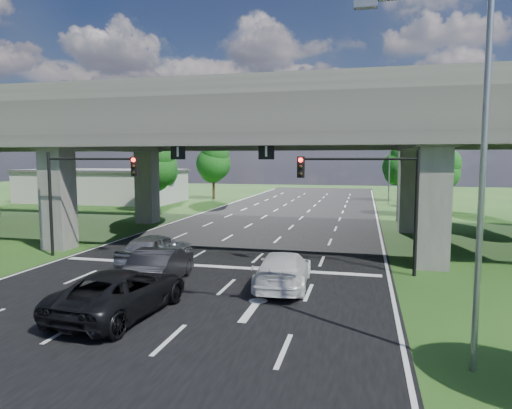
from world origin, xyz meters
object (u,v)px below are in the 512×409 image
at_px(signal_left, 83,184).
at_px(streetlight_beyond, 386,157).
at_px(streetlight_near, 467,149).
at_px(car_dark, 161,265).
at_px(streetlight_far, 394,156).
at_px(signal_right, 370,188).
at_px(car_white, 283,270).
at_px(car_trailing, 122,292).
at_px(car_silver, 156,249).

xyz_separation_m(signal_left, streetlight_beyond, (17.92, 36.06, 1.66)).
xyz_separation_m(streetlight_near, car_dark, (-11.29, 5.82, -4.99)).
xyz_separation_m(signal_left, streetlight_near, (17.92, -9.94, 1.66)).
bearing_deg(streetlight_far, signal_left, -131.78).
distance_m(streetlight_near, car_dark, 13.65).
distance_m(streetlight_far, streetlight_beyond, 16.00).
bearing_deg(signal_right, streetlight_near, -77.12).
bearing_deg(signal_left, car_white, -15.77).
distance_m(streetlight_near, streetlight_beyond, 46.00).
bearing_deg(car_dark, signal_left, -38.86).
distance_m(streetlight_far, car_trailing, 30.70).
bearing_deg(signal_left, signal_right, 0.00).
relative_size(signal_left, streetlight_beyond, 0.60).
bearing_deg(streetlight_near, streetlight_beyond, 90.00).
bearing_deg(car_trailing, signal_left, -44.33).
xyz_separation_m(streetlight_far, car_trailing, (-10.91, -28.25, -4.99)).
bearing_deg(car_trailing, car_white, -131.31).
bearing_deg(car_trailing, streetlight_beyond, -98.73).
bearing_deg(signal_right, car_white, -136.57).
bearing_deg(streetlight_far, car_silver, -121.92).
height_order(streetlight_near, streetlight_beyond, same).
height_order(streetlight_beyond, car_silver, streetlight_beyond).
distance_m(signal_right, car_dark, 10.46).
height_order(car_dark, car_trailing, car_dark).
relative_size(streetlight_near, streetlight_beyond, 1.00).
bearing_deg(car_dark, streetlight_far, -122.01).
bearing_deg(streetlight_beyond, streetlight_near, -90.00).
distance_m(car_dark, car_trailing, 4.09).
bearing_deg(car_dark, car_silver, -67.61).
height_order(signal_left, car_white, signal_left).
xyz_separation_m(streetlight_beyond, car_white, (-5.87, -39.46, -5.05)).
distance_m(car_silver, car_white, 7.62).
xyz_separation_m(streetlight_far, car_dark, (-11.29, -24.18, -4.99)).
xyz_separation_m(signal_right, streetlight_beyond, (2.27, 36.06, 1.66)).
bearing_deg(car_dark, car_trailing, 88.40).
relative_size(signal_right, streetlight_far, 0.60).
xyz_separation_m(car_dark, car_trailing, (0.38, -4.07, -0.01)).
distance_m(streetlight_near, car_silver, 16.63).
bearing_deg(streetlight_beyond, car_silver, -109.47).
relative_size(signal_left, streetlight_near, 0.60).
relative_size(streetlight_beyond, car_trailing, 1.69).
height_order(streetlight_beyond, car_trailing, streetlight_beyond).
bearing_deg(signal_left, streetlight_far, 48.22).
xyz_separation_m(signal_right, streetlight_near, (2.27, -9.94, 1.66)).
relative_size(signal_right, car_white, 1.13).
xyz_separation_m(streetlight_near, streetlight_far, (0.00, 30.00, 0.00)).
height_order(signal_left, car_dark, signal_left).
bearing_deg(car_silver, car_white, 168.74).
xyz_separation_m(streetlight_far, car_silver, (-13.08, -21.00, -4.96)).
distance_m(streetlight_beyond, car_white, 40.21).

